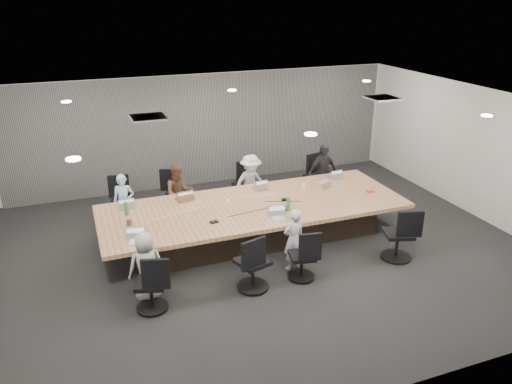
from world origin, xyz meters
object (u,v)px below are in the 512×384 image
object	(u,v)px
laptop_2	(259,188)
stapler	(282,211)
chair_2	(246,188)
chair_5	(253,266)
chair_0	(123,205)
laptop_3	(334,177)
person_1	(179,193)
person_2	(251,183)
snack_packet	(370,191)
person_6	(294,240)
chair_1	(176,197)
laptop_6	(281,219)
conference_table	(254,220)
mug_brown	(129,222)
chair_4	(151,288)
bottle_clear	(199,206)
chair_7	(398,238)
laptop_1	(185,198)
bottle_green_right	(288,204)
canvas_bag	(324,185)
chair_3	(315,180)
person_4	(146,266)
laptop_4	(140,242)
laptop_0	(127,206)
person_0	(124,203)
chair_6	(302,260)
bottle_green_left	(126,209)

from	to	relation	value
laptop_2	stapler	world-z (taller)	stapler
chair_2	chair_5	xyz separation A→B (m)	(-1.08, -3.40, 0.01)
chair_5	chair_0	bearing A→B (deg)	100.03
laptop_3	stapler	bearing A→B (deg)	31.55
person_1	person_2	distance (m)	1.63
snack_packet	person_6	bearing A→B (deg)	-153.81
chair_1	laptop_6	world-z (taller)	chair_1
conference_table	person_6	world-z (taller)	person_6
chair_1	mug_brown	world-z (taller)	mug_brown
chair_4	mug_brown	xyz separation A→B (m)	(-0.08, 1.64, 0.40)
bottle_clear	mug_brown	xyz separation A→B (m)	(-1.34, -0.14, -0.05)
chair_7	conference_table	bearing A→B (deg)	159.28
conference_table	bottle_clear	size ratio (longest dim) A/B	29.25
chair_4	laptop_3	xyz separation A→B (m)	(4.58, 2.50, 0.36)
chair_4	laptop_1	bearing A→B (deg)	82.27
chair_4	bottle_green_right	size ratio (longest dim) A/B	2.93
person_1	canvas_bag	xyz separation A→B (m)	(2.91, -1.03, 0.17)
chair_3	mug_brown	size ratio (longest dim) A/B	7.00
person_4	laptop_1	bearing A→B (deg)	-124.16
chair_2	laptop_2	xyz separation A→B (m)	(0.00, -0.90, 0.34)
laptop_4	chair_0	bearing A→B (deg)	104.39
chair_5	person_4	world-z (taller)	person_4
laptop_1	person_6	bearing A→B (deg)	116.41
conference_table	laptop_2	size ratio (longest dim) A/B	21.19
chair_3	laptop_6	distance (m)	3.21
conference_table	person_2	bearing A→B (deg)	72.71
laptop_1	person_4	distance (m)	2.44
chair_4	person_2	xyz separation A→B (m)	(2.77, 3.05, 0.27)
laptop_3	person_6	distance (m)	2.93
laptop_0	laptop_4	world-z (taller)	same
conference_table	person_0	size ratio (longest dim) A/B	4.97
person_6	bottle_clear	distance (m)	1.97
laptop_4	person_4	bearing A→B (deg)	-76.00
chair_1	canvas_bag	bearing A→B (deg)	173.62
mug_brown	laptop_6	bearing A→B (deg)	-15.47
person_1	person_0	bearing A→B (deg)	-179.51
laptop_4	bottle_green_right	distance (m)	2.88
chair_7	laptop_3	xyz separation A→B (m)	(0.03, 2.50, 0.32)
chair_5	canvas_bag	size ratio (longest dim) A/B	3.14
chair_6	person_4	size ratio (longest dim) A/B	0.62
laptop_0	bottle_green_left	distance (m)	0.42
chair_3	laptop_2	world-z (taller)	laptop_2
laptop_1	person_4	bearing A→B (deg)	54.49
chair_5	conference_table	bearing A→B (deg)	52.08
laptop_0	canvas_bag	world-z (taller)	canvas_bag
bottle_green_left	snack_packet	size ratio (longest dim) A/B	1.63
person_4	stapler	xyz separation A→B (m)	(2.71, 0.81, 0.18)
chair_3	chair_7	world-z (taller)	chair_7
conference_table	laptop_6	size ratio (longest dim) A/B	18.41
laptop_1	person_6	world-z (taller)	person_6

